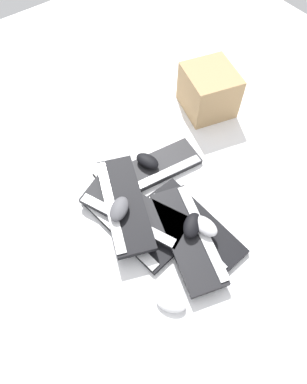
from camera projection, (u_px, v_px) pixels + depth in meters
ground_plane at (149, 199)px, 1.45m from camera, size 3.20×3.20×0.00m
keyboard_0 at (129, 224)px, 1.37m from camera, size 0.21×0.46×0.03m
keyboard_1 at (195, 225)px, 1.37m from camera, size 0.18×0.45×0.03m
keyboard_2 at (152, 170)px, 1.51m from camera, size 0.46×0.21×0.03m
keyboard_3 at (134, 211)px, 1.37m from camera, size 0.32×0.46×0.03m
keyboard_4 at (124, 204)px, 1.35m from camera, size 0.30×0.46×0.03m
keyboard_5 at (189, 236)px, 1.31m from camera, size 0.28×0.46×0.03m
mouse_0 at (171, 303)px, 1.21m from camera, size 0.12×0.13×0.04m
mouse_1 at (147, 161)px, 1.49m from camera, size 0.10×0.12×0.04m
mouse_2 at (192, 225)px, 1.30m from camera, size 0.13×0.12×0.04m
mouse_3 at (119, 209)px, 1.30m from camera, size 0.13×0.12×0.04m
mouse_4 at (205, 226)px, 1.30m from camera, size 0.09×0.12×0.04m
cable_0 at (133, 203)px, 1.43m from camera, size 0.12×0.44×0.01m
cardboard_box at (209, 91)px, 1.64m from camera, size 0.28×0.29×0.21m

